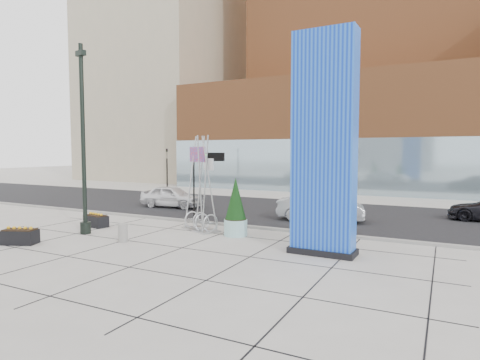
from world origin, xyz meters
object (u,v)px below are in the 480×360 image
at_px(lamp_post, 84,157).
at_px(car_white_west, 172,197).
at_px(concrete_bollard, 123,233).
at_px(car_silver_mid, 321,207).
at_px(blue_pylon, 324,148).
at_px(public_art_sculpture, 201,206).
at_px(overhead_street_sign, 204,163).

relative_size(lamp_post, car_white_west, 1.99).
bearing_deg(concrete_bollard, car_silver_mid, 55.79).
relative_size(blue_pylon, concrete_bollard, 10.55).
relative_size(car_white_west, car_silver_mid, 0.93).
xyz_separation_m(public_art_sculpture, overhead_street_sign, (-0.71, 1.40, 2.03)).
distance_m(blue_pylon, car_white_west, 15.04).
height_order(blue_pylon, public_art_sculpture, blue_pylon).
xyz_separation_m(concrete_bollard, car_silver_mid, (6.04, 8.88, 0.39)).
distance_m(public_art_sculpture, car_silver_mid, 6.88).
bearing_deg(overhead_street_sign, public_art_sculpture, -75.75).
bearing_deg(lamp_post, concrete_bollard, -10.26).
distance_m(overhead_street_sign, car_silver_mid, 6.87).
bearing_deg(public_art_sculpture, blue_pylon, 9.66).
bearing_deg(concrete_bollard, blue_pylon, 13.36).
relative_size(blue_pylon, overhead_street_sign, 2.18).
bearing_deg(car_silver_mid, overhead_street_sign, 116.53).
height_order(lamp_post, car_white_west, lamp_post).
distance_m(public_art_sculpture, concrete_bollard, 4.07).
bearing_deg(car_white_west, concrete_bollard, -159.54).
bearing_deg(car_silver_mid, blue_pylon, -173.59).
distance_m(blue_pylon, overhead_street_sign, 7.90).
bearing_deg(public_art_sculpture, overhead_street_sign, 141.28).
relative_size(public_art_sculpture, car_silver_mid, 0.98).
bearing_deg(lamp_post, public_art_sculpture, 35.71).
bearing_deg(overhead_street_sign, concrete_bollard, -112.39).
bearing_deg(public_art_sculpture, car_silver_mid, 74.19).
bearing_deg(public_art_sculpture, concrete_bollard, -88.95).
distance_m(car_white_west, car_silver_mid, 10.56).
bearing_deg(car_white_west, public_art_sculpture, -138.59).
height_order(concrete_bollard, car_white_west, car_white_west).
height_order(car_white_west, car_silver_mid, car_silver_mid).
xyz_separation_m(public_art_sculpture, car_silver_mid, (4.45, 5.23, -0.44)).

